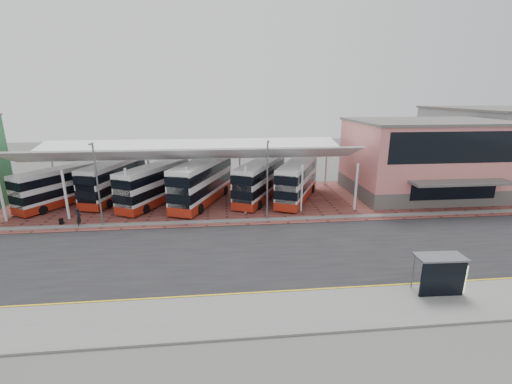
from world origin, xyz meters
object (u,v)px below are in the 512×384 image
(terminal, at_px, (426,158))
(bus_0, at_px, (62,186))
(bus_1, at_px, (114,180))
(bus_2, at_px, (155,185))
(bus_3, at_px, (202,182))
(pedestrian, at_px, (79,217))
(bus_shelter, at_px, (445,271))
(bus_4, at_px, (260,181))
(bus_5, at_px, (297,181))

(terminal, xyz_separation_m, bus_0, (-43.56, -0.27, -2.48))
(bus_1, bearing_deg, bus_2, -9.11)
(terminal, distance_m, bus_3, 27.79)
(bus_0, bearing_deg, bus_3, 28.39)
(pedestrian, distance_m, bus_shelter, 30.94)
(bus_2, relative_size, bus_shelter, 3.48)
(bus_4, bearing_deg, pedestrian, -131.85)
(bus_shelter, bearing_deg, pedestrian, 154.29)
(terminal, relative_size, bus_2, 1.70)
(bus_1, bearing_deg, bus_3, 1.26)
(bus_1, height_order, bus_2, bus_1)
(terminal, relative_size, bus_0, 1.83)
(bus_3, relative_size, bus_5, 1.09)
(terminal, bearing_deg, bus_2, -178.44)
(terminal, xyz_separation_m, bus_1, (-38.30, 1.45, -2.35))
(pedestrian, bearing_deg, bus_3, -62.40)
(pedestrian, bearing_deg, terminal, -80.81)
(terminal, relative_size, bus_1, 1.63)
(bus_0, relative_size, bus_3, 0.83)
(pedestrian, bearing_deg, bus_5, -75.71)
(bus_0, distance_m, bus_1, 5.53)
(bus_0, bearing_deg, terminal, 32.05)
(bus_2, distance_m, pedestrian, 9.14)
(pedestrian, xyz_separation_m, bus_shelter, (27.39, -14.39, 0.68))
(bus_0, relative_size, bus_5, 0.90)
(bus_2, bearing_deg, bus_4, 28.12)
(terminal, distance_m, bus_4, 21.08)
(bus_0, xyz_separation_m, bus_2, (10.46, -0.63, 0.10))
(bus_1, height_order, pedestrian, bus_1)
(bus_1, bearing_deg, pedestrian, -79.99)
(bus_0, distance_m, bus_shelter, 38.56)
(bus_3, distance_m, pedestrian, 13.23)
(bus_5, bearing_deg, bus_shelter, -51.77)
(bus_1, relative_size, bus_2, 1.04)
(bus_shelter, bearing_deg, bus_0, 147.63)
(bus_1, xyz_separation_m, pedestrian, (-0.83, -9.10, -1.32))
(bus_3, bearing_deg, bus_2, -161.76)
(bus_1, bearing_deg, bus_5, 8.53)
(bus_5, distance_m, bus_shelter, 21.49)
(bus_2, bearing_deg, bus_shelter, -18.20)
(pedestrian, bearing_deg, bus_shelter, -119.60)
(bus_1, height_order, bus_shelter, bus_1)
(bus_5, relative_size, pedestrian, 6.01)
(terminal, distance_m, pedestrian, 40.03)
(bus_0, height_order, bus_shelter, bus_0)
(terminal, relative_size, bus_4, 1.67)
(bus_0, xyz_separation_m, bus_4, (22.62, -0.29, 0.14))
(bus_2, height_order, bus_3, bus_3)
(bus_1, xyz_separation_m, bus_5, (21.79, -2.54, 0.03))
(terminal, distance_m, bus_5, 16.71)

